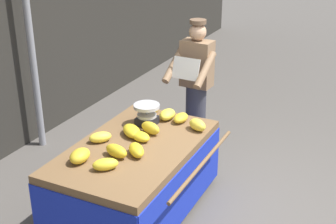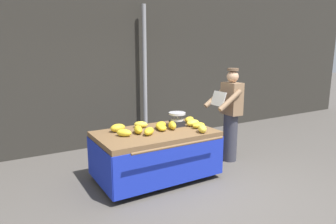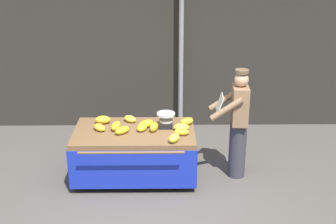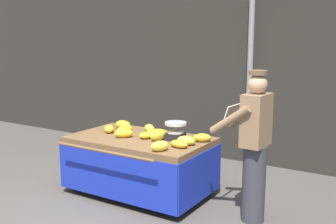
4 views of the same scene
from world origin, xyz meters
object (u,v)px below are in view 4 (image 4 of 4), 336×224
at_px(banana_bunch_10, 125,130).
at_px(banana_bunch_9, 202,138).
at_px(banana_bunch_3, 147,135).
at_px(banana_bunch_8, 160,146).
at_px(banana_cart, 140,152).
at_px(banana_bunch_7, 156,133).
at_px(banana_bunch_1, 186,140).
at_px(banana_bunch_5, 149,128).
at_px(vendor_person, 254,146).
at_px(banana_bunch_2, 123,125).
at_px(banana_bunch_4, 158,136).
at_px(banana_bunch_11, 179,144).
at_px(banana_bunch_0, 124,133).
at_px(weighing_scale, 176,131).
at_px(banana_bunch_6, 109,129).
at_px(street_pole, 250,75).

bearing_deg(banana_bunch_10, banana_bunch_9, 10.01).
height_order(banana_bunch_3, banana_bunch_8, banana_bunch_8).
bearing_deg(banana_cart, banana_bunch_7, 37.42).
bearing_deg(banana_cart, banana_bunch_1, -0.71).
height_order(banana_cart, banana_bunch_9, banana_bunch_9).
xyz_separation_m(banana_bunch_5, vendor_person, (1.64, -0.34, 0.05)).
xyz_separation_m(banana_bunch_2, vendor_person, (2.07, -0.28, 0.04)).
distance_m(banana_bunch_4, vendor_person, 1.26).
distance_m(banana_bunch_7, banana_bunch_11, 0.62).
xyz_separation_m(banana_bunch_4, banana_bunch_5, (-0.38, 0.36, -0.01)).
height_order(banana_bunch_0, banana_bunch_4, banana_bunch_4).
relative_size(weighing_scale, banana_bunch_6, 1.20).
xyz_separation_m(banana_bunch_5, banana_bunch_9, (0.89, -0.12, 0.00)).
height_order(banana_bunch_8, banana_bunch_11, banana_bunch_8).
xyz_separation_m(banana_bunch_4, banana_bunch_10, (-0.58, 0.05, -0.00)).
bearing_deg(banana_bunch_8, banana_bunch_5, 131.45).
distance_m(banana_bunch_9, vendor_person, 0.79).
height_order(banana_bunch_2, banana_bunch_7, banana_bunch_2).
height_order(banana_cart, banana_bunch_3, banana_bunch_3).
distance_m(street_pole, banana_bunch_2, 2.16).
height_order(weighing_scale, banana_bunch_3, weighing_scale).
bearing_deg(banana_bunch_4, street_pole, 76.18).
bearing_deg(banana_bunch_5, banana_bunch_3, -59.88).
xyz_separation_m(banana_cart, banana_bunch_6, (-0.52, 0.00, 0.26)).
height_order(banana_cart, banana_bunch_8, banana_bunch_8).
bearing_deg(banana_bunch_11, banana_cart, 166.13).
xyz_separation_m(banana_bunch_5, banana_bunch_10, (-0.19, -0.31, 0.01)).
distance_m(weighing_scale, banana_bunch_1, 0.27).
bearing_deg(banana_cart, banana_bunch_10, 172.05).
relative_size(banana_bunch_1, banana_bunch_11, 1.05).
height_order(banana_bunch_5, vendor_person, vendor_person).
relative_size(street_pole, banana_bunch_11, 13.21).
bearing_deg(banana_bunch_9, banana_bunch_10, -169.99).
distance_m(banana_bunch_2, banana_bunch_9, 1.31).
bearing_deg(banana_bunch_7, banana_bunch_3, -112.92).
bearing_deg(banana_bunch_0, banana_bunch_8, -21.72).
bearing_deg(banana_bunch_0, banana_bunch_6, 161.58).
bearing_deg(banana_bunch_5, weighing_scale, -21.60).
distance_m(banana_cart, banana_bunch_9, 0.87).
bearing_deg(banana_bunch_6, banana_bunch_8, -20.69).
xyz_separation_m(weighing_scale, vendor_person, (1.08, -0.11, -0.02)).
bearing_deg(banana_bunch_8, banana_bunch_0, 158.28).
distance_m(banana_bunch_2, banana_bunch_6, 0.29).
height_order(weighing_scale, banana_bunch_2, weighing_scale).
bearing_deg(banana_bunch_10, banana_bunch_6, -171.33).
bearing_deg(banana_bunch_1, banana_bunch_6, 179.54).
height_order(banana_bunch_0, banana_bunch_5, banana_bunch_0).
bearing_deg(banana_bunch_11, banana_bunch_6, 171.85).
distance_m(weighing_scale, banana_bunch_8, 0.56).
bearing_deg(banana_bunch_4, banana_bunch_10, 174.63).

